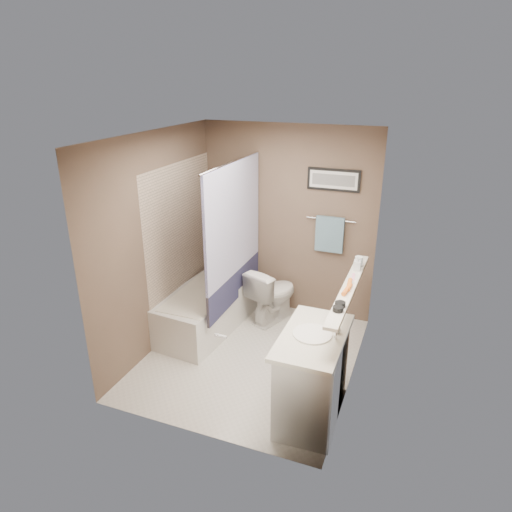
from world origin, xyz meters
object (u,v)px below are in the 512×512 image
at_px(bathtub, 207,308).
at_px(hair_brush_front, 347,289).
at_px(toilet, 273,294).
at_px(candle_bowl_far, 340,304).
at_px(soap_bottle, 357,263).
at_px(vanity, 312,378).
at_px(candle_bowl_near, 338,309).
at_px(glass_jar, 359,261).
at_px(hair_brush_back, 349,284).

distance_m(bathtub, hair_brush_front, 2.11).
xyz_separation_m(toilet, candle_bowl_far, (1.09, -1.45, 0.78)).
bearing_deg(soap_bottle, hair_brush_front, -90.00).
bearing_deg(vanity, hair_brush_front, 61.80).
bearing_deg(toilet, candle_bowl_near, 145.22).
bearing_deg(hair_brush_front, bathtub, 159.01).
relative_size(bathtub, glass_jar, 15.00).
bearing_deg(candle_bowl_far, glass_jar, 90.00).
bearing_deg(hair_brush_back, candle_bowl_far, -90.00).
distance_m(glass_jar, soap_bottle, 0.11).
xyz_separation_m(hair_brush_front, soap_bottle, (0.00, 0.52, 0.05)).
relative_size(hair_brush_front, glass_jar, 2.20).
bearing_deg(soap_bottle, bathtub, 174.68).
bearing_deg(soap_bottle, vanity, -101.64).
height_order(bathtub, candle_bowl_far, candle_bowl_far).
bearing_deg(soap_bottle, glass_jar, 90.00).
height_order(toilet, soap_bottle, soap_bottle).
xyz_separation_m(candle_bowl_near, glass_jar, (0.00, 1.01, 0.03)).
relative_size(hair_brush_back, soap_bottle, 1.49).
xyz_separation_m(candle_bowl_far, hair_brush_front, (0.00, 0.30, 0.00)).
relative_size(vanity, candle_bowl_far, 10.00).
distance_m(candle_bowl_near, hair_brush_back, 0.50).
relative_size(vanity, hair_brush_front, 4.09).
bearing_deg(hair_brush_front, toilet, 133.54).
relative_size(candle_bowl_near, glass_jar, 0.90).
height_order(toilet, candle_bowl_far, candle_bowl_far).
distance_m(candle_bowl_far, soap_bottle, 0.82).
xyz_separation_m(bathtub, glass_jar, (1.79, -0.06, 0.92)).
bearing_deg(bathtub, candle_bowl_near, -25.75).
height_order(hair_brush_back, soap_bottle, soap_bottle).
relative_size(toilet, candle_bowl_near, 7.95).
bearing_deg(candle_bowl_far, hair_brush_back, 90.00).
relative_size(candle_bowl_near, soap_bottle, 0.61).
xyz_separation_m(bathtub, hair_brush_back, (1.79, -0.58, 0.89)).
bearing_deg(soap_bottle, candle_bowl_near, -90.00).
xyz_separation_m(vanity, candle_bowl_near, (0.19, -0.01, 0.73)).
bearing_deg(hair_brush_front, candle_bowl_near, -90.00).
relative_size(glass_jar, soap_bottle, 0.68).
height_order(candle_bowl_far, hair_brush_front, hair_brush_front).
distance_m(bathtub, candle_bowl_near, 2.26).
bearing_deg(toilet, hair_brush_front, 153.37).
bearing_deg(candle_bowl_near, glass_jar, 90.00).
relative_size(vanity, hair_brush_back, 4.09).
bearing_deg(vanity, candle_bowl_near, -4.82).
xyz_separation_m(toilet, glass_jar, (1.09, -0.53, 0.81)).
xyz_separation_m(hair_brush_front, glass_jar, (0.00, 0.62, 0.03)).
bearing_deg(vanity, glass_jar, 77.33).
bearing_deg(hair_brush_back, hair_brush_front, -90.00).
bearing_deg(bathtub, toilet, 39.05).
relative_size(candle_bowl_far, hair_brush_front, 0.41).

